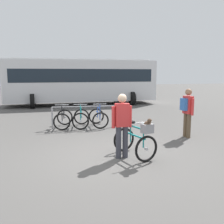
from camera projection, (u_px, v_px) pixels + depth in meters
The scene contains 9 objects.
ground_plane at pixel (111, 155), 6.66m from camera, with size 80.00×80.00×0.00m, color #514F4C.
bike_rack_rail at pixel (84, 112), 9.95m from camera, with size 2.50×0.25×0.88m.
racked_bike_black at pixel (63, 118), 10.02m from camera, with size 0.85×1.19×0.97m.
racked_bike_teal at pixel (81, 118), 10.15m from camera, with size 0.85×1.21×0.97m.
racked_bike_blue at pixel (98, 117), 10.27m from camera, with size 0.70×1.14×0.98m.
featured_bicycle at pixel (137, 139), 6.43m from camera, with size 0.91×1.25×1.09m.
person_with_featured_bike at pixel (122, 123), 6.34m from camera, with size 0.53×0.22×1.64m.
pedestrian_with_backpack at pixel (187, 110), 8.41m from camera, with size 0.35×0.53×1.64m.
bus_distant at pixel (82, 79), 17.34m from camera, with size 10.01×3.43×3.08m.
Camera 1 is at (-1.63, -6.19, 2.14)m, focal length 40.51 mm.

